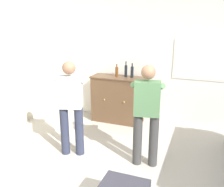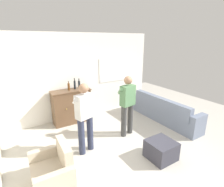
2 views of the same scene
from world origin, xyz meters
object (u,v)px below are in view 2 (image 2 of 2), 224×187
Objects in this scene: couch at (163,112)px; person_standing_left at (85,115)px; ottoman at (161,150)px; person_standing_right at (127,103)px; sideboard_cabinet at (72,106)px; bottle_wine_green at (69,87)px; bottle_liquor_amber at (79,84)px; armchair at (53,174)px; bottle_spirits_clear at (75,85)px.

person_standing_left reaches higher than couch.
person_standing_right is (-0.03, 1.27, 0.73)m from ottoman.
sideboard_cabinet is 0.72× the size of person_standing_right.
bottle_wine_green is 0.35m from bottle_liquor_amber.
armchair is 0.54× the size of person_standing_right.
armchair is 2.82m from bottle_wine_green.
ottoman is (0.90, -2.88, -1.01)m from bottle_spirits_clear.
couch is at bearing 13.16° from armchair.
bottle_liquor_amber is at bearing -1.35° from bottle_spirits_clear.
bottle_liquor_amber is (-2.24, 1.56, 0.89)m from couch.
couch is 1.64m from person_standing_right.
ottoman is at bearing -11.04° from armchair.
person_standing_right is at bearing 20.40° from armchair.
bottle_liquor_amber is at bearing 9.94° from sideboard_cabinet.
sideboard_cabinet is 1.74m from person_standing_left.
couch is at bearing 41.40° from ottoman.
armchair is at bearing -121.69° from bottle_liquor_amber.
armchair is 1.34m from person_standing_left.
armchair reaches higher than ottoman.
bottle_liquor_amber reaches higher than bottle_wine_green.
bottle_liquor_amber is at bearing 71.77° from person_standing_left.
bottle_wine_green reaches higher than armchair.
bottle_wine_green is 1.74m from person_standing_left.
person_standing_left reaches higher than ottoman.
sideboard_cabinet reaches higher than ottoman.
bottle_wine_green is 0.88× the size of bottle_liquor_amber.
bottle_spirits_clear reaches higher than armchair.
person_standing_left is at bearing -103.74° from bottle_spirits_clear.
couch is 2.87m from bottle_liquor_amber.
bottle_wine_green reaches higher than ottoman.
bottle_wine_green reaches higher than sideboard_cabinet.
person_standing_right reaches higher than ottoman.
bottle_wine_green is 0.17× the size of person_standing_right.
bottle_spirits_clear is at bearing 60.91° from armchair.
person_standing_right is at bearing 91.20° from ottoman.
armchair is 2.67m from sideboard_cabinet.
couch is 1.99m from ottoman.
bottle_liquor_amber is 0.56× the size of ottoman.
bottle_wine_green reaches higher than couch.
armchair is at bearing -119.09° from bottle_spirits_clear.
sideboard_cabinet is at bearing 81.38° from person_standing_left.
bottle_spirits_clear is at bearing 8.76° from bottle_wine_green.
couch reaches higher than ottoman.
person_standing_left reaches higher than sideboard_cabinet.
bottle_spirits_clear is at bearing 76.26° from person_standing_left.
bottle_spirits_clear is 0.21× the size of person_standing_left.
sideboard_cabinet is at bearing 63.50° from armchair.
bottle_wine_green is at bearing 82.71° from person_standing_left.
armchair is at bearing -116.50° from sideboard_cabinet.
ottoman is at bearing -68.83° from bottle_wine_green.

